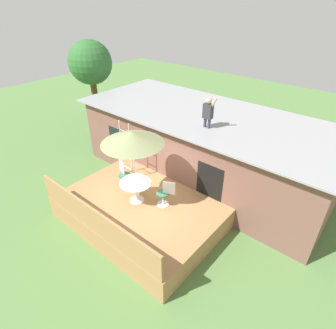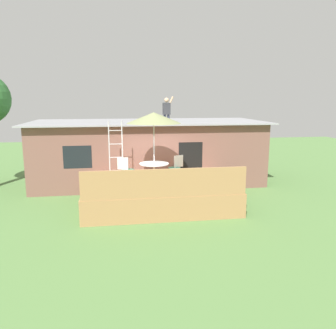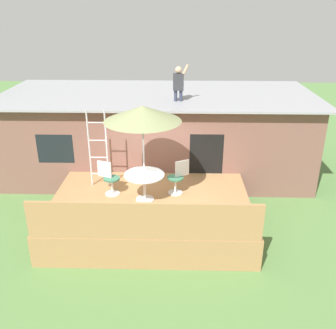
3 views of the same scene
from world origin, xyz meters
The scene contains 11 objects.
ground_plane centered at (0.00, 0.00, 0.00)m, with size 40.00×40.00×0.00m, color #567F42.
house centered at (0.00, 3.60, 1.41)m, with size 10.50×4.50×2.80m.
deck centered at (0.00, 0.00, 0.40)m, with size 5.23×3.94×0.80m, color #A87A4C.
deck_railing centered at (0.00, -1.92, 1.25)m, with size 5.13×0.08×0.90m, color #A87A4C.
patio_table centered at (-0.15, -0.13, 1.39)m, with size 1.04×1.04×0.74m.
patio_umbrella centered at (-0.15, -0.13, 3.15)m, with size 1.90×1.90×2.54m.
step_ladder centered at (-1.48, 0.72, 1.90)m, with size 0.52×0.04×2.20m.
person_figure centered at (0.71, 2.55, 3.41)m, with size 0.47×0.20×1.11m.
patio_chair_left centered at (-1.13, 0.21, 1.26)m, with size 0.60×0.44×0.92m.
patio_chair_right centered at (0.72, 0.32, 1.26)m, with size 0.58×0.44×0.92m.
backyard_tree centered at (-6.88, 3.46, 3.73)m, with size 2.15×2.15×4.88m.
Camera 1 is at (5.37, -5.05, 6.75)m, focal length 29.73 mm.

